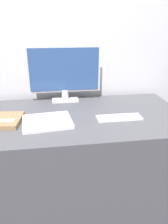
% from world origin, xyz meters
% --- Properties ---
extents(ground_plane, '(10.00, 10.00, 0.00)m').
position_xyz_m(ground_plane, '(0.00, 0.00, 0.00)').
color(ground_plane, '#38383D').
extents(wall_back, '(3.60, 0.05, 2.40)m').
position_xyz_m(wall_back, '(0.00, 0.58, 1.20)').
color(wall_back, silver).
rests_on(wall_back, ground_plane).
extents(desk, '(1.51, 0.77, 0.71)m').
position_xyz_m(desk, '(0.00, 0.11, 0.36)').
color(desk, '#4C4C51').
rests_on(desk, ground_plane).
extents(monitor, '(0.55, 0.11, 0.42)m').
position_xyz_m(monitor, '(-0.03, 0.42, 0.94)').
color(monitor, silver).
rests_on(monitor, desk).
extents(keyboard, '(0.29, 0.10, 0.01)m').
position_xyz_m(keyboard, '(0.29, 0.02, 0.72)').
color(keyboard, silver).
rests_on(keyboard, desk).
extents(laptop, '(0.32, 0.27, 0.02)m').
position_xyz_m(laptop, '(-0.17, 0.01, 0.72)').
color(laptop, silver).
rests_on(laptop, desk).
extents(ereader, '(0.16, 0.16, 0.01)m').
position_xyz_m(ereader, '(-0.16, 0.00, 0.74)').
color(ereader, white).
rests_on(ereader, laptop).
extents(notebook, '(0.18, 0.25, 0.03)m').
position_xyz_m(notebook, '(-0.41, 0.06, 0.72)').
color(notebook, '#93704C').
rests_on(notebook, desk).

